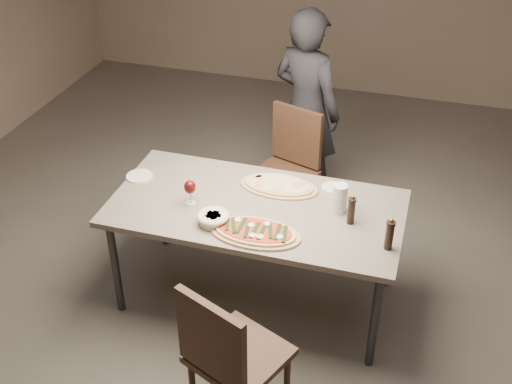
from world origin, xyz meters
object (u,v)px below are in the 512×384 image
(zucchini_pizza, at_px, (255,232))
(chair_far, at_px, (288,162))
(dining_table, at_px, (256,213))
(diner, at_px, (306,110))
(chair_near, at_px, (228,353))
(pepper_mill_left, at_px, (351,210))
(carafe, at_px, (340,198))
(bread_basket, at_px, (213,218))
(ham_pizza, at_px, (279,186))

(zucchini_pizza, bearing_deg, chair_far, 86.72)
(dining_table, distance_m, diner, 1.28)
(zucchini_pizza, distance_m, chair_near, 0.75)
(dining_table, height_order, pepper_mill_left, pepper_mill_left)
(carafe, bearing_deg, dining_table, -170.30)
(chair_near, relative_size, chair_far, 1.02)
(dining_table, relative_size, bread_basket, 9.41)
(dining_table, distance_m, ham_pizza, 0.26)
(chair_near, bearing_deg, pepper_mill_left, 88.78)
(diner, bearing_deg, carafe, 134.89)
(ham_pizza, relative_size, carafe, 2.70)
(zucchini_pizza, bearing_deg, bread_basket, 165.52)
(ham_pizza, height_order, diner, diner)
(dining_table, xyz_separation_m, bread_basket, (-0.19, -0.25, 0.10))
(chair_far, bearing_deg, bread_basket, 100.80)
(pepper_mill_left, relative_size, carafe, 1.03)
(ham_pizza, bearing_deg, pepper_mill_left, -4.94)
(zucchini_pizza, xyz_separation_m, chair_near, (0.07, -0.71, -0.24))
(zucchini_pizza, xyz_separation_m, diner, (-0.06, 1.56, 0.03))
(carafe, bearing_deg, bread_basket, -153.90)
(ham_pizza, distance_m, chair_far, 0.76)
(dining_table, relative_size, chair_near, 1.92)
(bread_basket, xyz_separation_m, chair_near, (0.33, -0.73, -0.27))
(carafe, bearing_deg, diner, 111.72)
(zucchini_pizza, xyz_separation_m, chair_far, (-0.11, 1.22, -0.25))
(pepper_mill_left, distance_m, chair_far, 1.18)
(pepper_mill_left, bearing_deg, chair_near, -114.33)
(bread_basket, bearing_deg, ham_pizza, 60.73)
(chair_near, bearing_deg, zucchini_pizza, 118.51)
(chair_far, xyz_separation_m, diner, (0.05, 0.33, 0.29))
(diner, bearing_deg, dining_table, 112.18)
(dining_table, height_order, diner, diner)
(carafe, distance_m, chair_far, 1.06)
(zucchini_pizza, xyz_separation_m, ham_pizza, (0.01, 0.51, -0.00))
(bread_basket, bearing_deg, zucchini_pizza, -6.26)
(chair_near, distance_m, diner, 2.28)
(dining_table, distance_m, pepper_mill_left, 0.60)
(chair_far, distance_m, diner, 0.44)
(zucchini_pizza, bearing_deg, diner, 83.85)
(ham_pizza, bearing_deg, chair_near, -65.95)
(dining_table, relative_size, zucchini_pizza, 3.33)
(carafe, bearing_deg, ham_pizza, 160.33)
(chair_near, xyz_separation_m, chair_far, (-0.17, 1.93, -0.01))
(dining_table, bearing_deg, bread_basket, -126.78)
(zucchini_pizza, xyz_separation_m, bread_basket, (-0.27, 0.03, 0.02))
(dining_table, xyz_separation_m, carafe, (0.50, 0.09, 0.15))
(chair_near, bearing_deg, bread_basket, 137.46)
(bread_basket, relative_size, carafe, 1.02)
(dining_table, xyz_separation_m, pepper_mill_left, (0.59, -0.01, 0.15))
(zucchini_pizza, bearing_deg, ham_pizza, 81.20)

